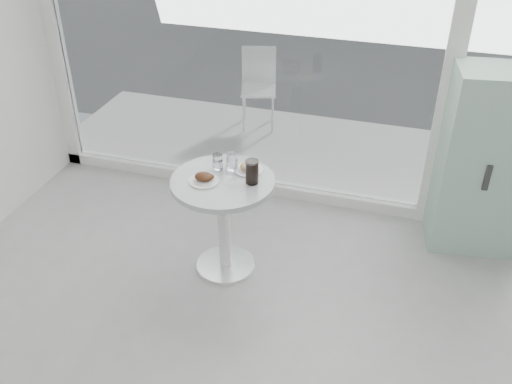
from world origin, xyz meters
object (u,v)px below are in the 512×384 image
(patio_chair, at_px, (259,82))
(cola_glass, at_px, (252,172))
(water_tumbler_b, at_px, (232,162))
(plate_donut, at_px, (249,168))
(mint_cabinet, at_px, (486,162))
(plate_fritter, at_px, (204,178))
(water_tumbler_a, at_px, (218,163))
(main_table, at_px, (224,206))

(patio_chair, distance_m, cola_glass, 2.42)
(water_tumbler_b, height_order, cola_glass, cola_glass)
(plate_donut, relative_size, cola_glass, 1.21)
(mint_cabinet, relative_size, cola_glass, 8.41)
(patio_chair, relative_size, plate_fritter, 3.99)
(plate_fritter, xyz_separation_m, water_tumbler_a, (0.03, 0.19, 0.02))
(cola_glass, bearing_deg, water_tumbler_b, 145.50)
(main_table, bearing_deg, plate_donut, 51.21)
(main_table, height_order, water_tumbler_b, water_tumbler_b)
(water_tumbler_a, bearing_deg, plate_fritter, -98.56)
(main_table, distance_m, plate_donut, 0.32)
(water_tumbler_a, xyz_separation_m, water_tumbler_b, (0.10, 0.02, 0.01))
(cola_glass, bearing_deg, main_table, -173.58)
(mint_cabinet, distance_m, patio_chair, 2.63)
(water_tumbler_b, xyz_separation_m, cola_glass, (0.19, -0.13, 0.02))
(plate_fritter, bearing_deg, mint_cabinet, 26.86)
(plate_donut, bearing_deg, patio_chair, 104.81)
(mint_cabinet, bearing_deg, water_tumbler_a, -165.63)
(plate_fritter, height_order, water_tumbler_a, water_tumbler_a)
(plate_fritter, relative_size, plate_donut, 1.01)
(patio_chair, height_order, water_tumbler_b, water_tumbler_b)
(mint_cabinet, distance_m, plate_donut, 1.76)
(main_table, xyz_separation_m, water_tumbler_a, (-0.08, 0.13, 0.27))
(plate_donut, bearing_deg, main_table, -128.79)
(water_tumbler_b, bearing_deg, plate_donut, 7.93)
(plate_donut, xyz_separation_m, cola_glass, (0.07, -0.14, 0.06))
(main_table, xyz_separation_m, mint_cabinet, (1.75, 0.88, 0.17))
(cola_glass, bearing_deg, mint_cabinet, 29.04)
(patio_chair, distance_m, plate_fritter, 2.43)
(main_table, bearing_deg, plate_fritter, -151.01)
(plate_donut, bearing_deg, plate_fritter, -136.85)
(water_tumbler_b, bearing_deg, cola_glass, -34.50)
(plate_fritter, height_order, cola_glass, cola_glass)
(plate_fritter, xyz_separation_m, plate_donut, (0.24, 0.23, -0.01))
(mint_cabinet, bearing_deg, plate_donut, -164.20)
(plate_fritter, distance_m, plate_donut, 0.33)
(water_tumbler_a, height_order, cola_glass, cola_glass)
(mint_cabinet, relative_size, patio_chair, 1.72)
(mint_cabinet, height_order, plate_fritter, mint_cabinet)
(cola_glass, bearing_deg, patio_chair, 105.53)
(main_table, relative_size, water_tumbler_a, 6.71)
(main_table, distance_m, water_tumbler_a, 0.31)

